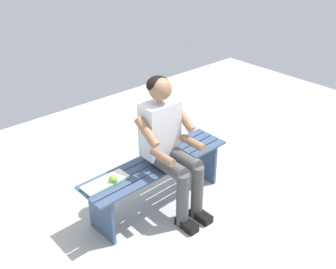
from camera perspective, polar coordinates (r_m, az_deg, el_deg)
The scene contains 4 objects.
bench_near at distance 3.73m, azimuth -1.53°, elevation -5.52°, with size 1.53×0.43×0.47m.
person_seated at distance 3.51m, azimuth 0.15°, elevation -1.07°, with size 0.50×0.69×1.27m.
apple at distance 3.40m, azimuth -7.80°, elevation -6.33°, with size 0.08×0.08×0.08m, color #72B738.
book_open at distance 3.43m, azimuth -8.90°, elevation -6.75°, with size 0.42×0.17×0.02m.
Camera 1 is at (1.97, 2.37, 2.45)m, focal length 42.84 mm.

